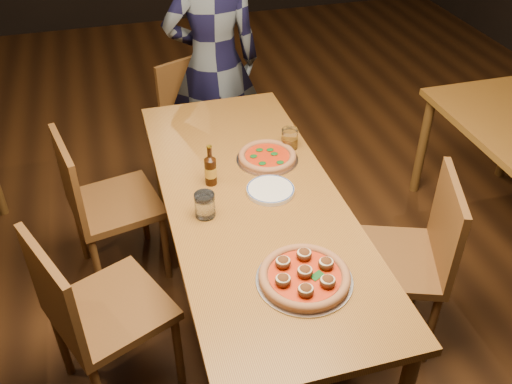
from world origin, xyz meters
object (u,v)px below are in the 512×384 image
object	(u,v)px
chair_end	(202,124)
pizza_meatball	(305,276)
beer_bottle	(211,171)
table_main	(253,210)
plate_stack	(270,190)
chair_main_e	(392,259)
chair_main_nw	(111,308)
amber_glass	(290,139)
chair_main_sw	(116,203)
diner	(214,64)
pizza_margherita	(267,157)
water_glass	(205,205)

from	to	relation	value
chair_end	pizza_meatball	xyz separation A→B (m)	(0.05, -1.85, 0.34)
pizza_meatball	beer_bottle	bearing A→B (deg)	106.15
table_main	pizza_meatball	bearing A→B (deg)	-84.98
pizza_meatball	plate_stack	distance (m)	0.59
chair_main_e	plate_stack	size ratio (longest dim) A/B	4.30
chair_main_nw	pizza_meatball	world-z (taller)	chair_main_nw
amber_glass	chair_end	bearing A→B (deg)	108.34
chair_main_sw	diner	world-z (taller)	diner
pizza_meatball	amber_glass	xyz separation A→B (m)	(0.25, 0.94, 0.03)
table_main	amber_glass	bearing A→B (deg)	51.05
pizza_margherita	water_glass	bearing A→B (deg)	-138.12
table_main	chair_main_e	size ratio (longest dim) A/B	2.07
pizza_margherita	plate_stack	world-z (taller)	pizza_margherita
chair_main_e	diner	world-z (taller)	diner
chair_main_e	chair_end	bearing A→B (deg)	-138.71
table_main	diner	distance (m)	1.31
chair_main_nw	plate_stack	xyz separation A→B (m)	(0.80, 0.27, 0.28)
chair_end	water_glass	distance (m)	1.42
diner	chair_main_sw	bearing A→B (deg)	49.05
chair_main_nw	beer_bottle	bearing A→B (deg)	-76.15
pizza_margherita	plate_stack	size ratio (longest dim) A/B	1.40
chair_main_nw	chair_end	distance (m)	1.69
amber_glass	chair_main_sw	bearing A→B (deg)	171.54
water_glass	pizza_meatball	bearing A→B (deg)	-60.16
chair_main_nw	chair_end	bearing A→B (deg)	-48.19
chair_main_e	beer_bottle	bearing A→B (deg)	-101.01
chair_main_e	beer_bottle	world-z (taller)	chair_main_e
pizza_margherita	water_glass	distance (m)	0.53
plate_stack	chair_main_sw	bearing A→B (deg)	145.80
chair_main_e	amber_glass	size ratio (longest dim) A/B	9.00
table_main	pizza_margherita	size ratio (longest dim) A/B	6.36
chair_end	water_glass	world-z (taller)	chair_end
pizza_meatball	water_glass	size ratio (longest dim) A/B	3.31
table_main	water_glass	world-z (taller)	water_glass
chair_end	pizza_meatball	bearing A→B (deg)	-112.22
pizza_meatball	plate_stack	world-z (taller)	pizza_meatball
water_glass	chair_main_sw	bearing A→B (deg)	124.19
pizza_meatball	beer_bottle	world-z (taller)	beer_bottle
plate_stack	amber_glass	size ratio (longest dim) A/B	2.09
pizza_meatball	diner	distance (m)	1.87
chair_main_sw	chair_main_nw	bearing A→B (deg)	162.04
plate_stack	beer_bottle	xyz separation A→B (m)	(-0.25, 0.14, 0.06)
table_main	plate_stack	bearing A→B (deg)	13.20
diner	pizza_margherita	bearing A→B (deg)	94.67
pizza_margherita	chair_main_nw	bearing A→B (deg)	-147.95
pizza_meatball	pizza_margherita	xyz separation A→B (m)	(0.10, 0.85, -0.01)
table_main	water_glass	xyz separation A→B (m)	(-0.24, -0.06, 0.13)
pizza_meatball	amber_glass	bearing A→B (deg)	75.04
chair_main_e	chair_end	world-z (taller)	chair_main_e
chair_end	plate_stack	world-z (taller)	chair_end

